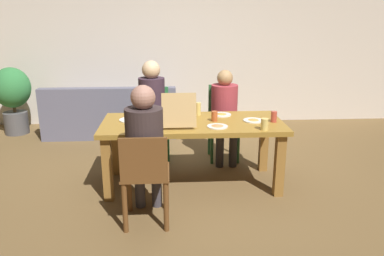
# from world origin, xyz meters

# --- Properties ---
(ground_plane) EXTENTS (20.00, 20.00, 0.00)m
(ground_plane) POSITION_xyz_m (0.00, 0.00, 0.00)
(ground_plane) COLOR brown
(back_wall) EXTENTS (7.70, 0.12, 2.99)m
(back_wall) POSITION_xyz_m (0.00, 2.67, 1.50)
(back_wall) COLOR beige
(back_wall) RESTS_ON ground
(dining_table) EXTENTS (1.95, 0.87, 0.73)m
(dining_table) POSITION_xyz_m (0.00, 0.00, 0.62)
(dining_table) COLOR olive
(dining_table) RESTS_ON ground
(chair_0) EXTENTS (0.42, 0.45, 0.87)m
(chair_0) POSITION_xyz_m (-0.47, -0.85, 0.47)
(chair_0) COLOR brown
(chair_0) RESTS_ON ground
(person_0) EXTENTS (0.33, 0.49, 1.27)m
(person_0) POSITION_xyz_m (-0.47, -0.73, 0.75)
(person_0) COLOR #3E3A41
(person_0) RESTS_ON ground
(chair_1) EXTENTS (0.44, 0.38, 0.93)m
(chair_1) POSITION_xyz_m (-0.47, 0.91, 0.52)
(chair_1) COLOR #2A713D
(chair_1) RESTS_ON ground
(person_1) EXTENTS (0.33, 0.49, 1.29)m
(person_1) POSITION_xyz_m (-0.47, 0.79, 0.77)
(person_1) COLOR #393C3A
(person_1) RESTS_ON ground
(chair_2) EXTENTS (0.39, 0.39, 0.96)m
(chair_2) POSITION_xyz_m (0.45, 0.84, 0.54)
(chair_2) COLOR #2E6235
(chair_2) RESTS_ON ground
(person_2) EXTENTS (0.34, 0.49, 1.18)m
(person_2) POSITION_xyz_m (0.45, 0.70, 0.70)
(person_2) COLOR #323036
(person_2) RESTS_ON ground
(pizza_box_0) EXTENTS (0.35, 0.43, 0.36)m
(pizza_box_0) POSITION_xyz_m (-0.15, -0.09, 0.78)
(pizza_box_0) COLOR tan
(pizza_box_0) RESTS_ON dining_table
(plate_0) EXTENTS (0.22, 0.22, 0.03)m
(plate_0) POSITION_xyz_m (0.66, -0.01, 0.74)
(plate_0) COLOR white
(plate_0) RESTS_ON dining_table
(plate_1) EXTENTS (0.25, 0.25, 0.03)m
(plate_1) POSITION_xyz_m (-0.67, 0.10, 0.74)
(plate_1) COLOR white
(plate_1) RESTS_ON dining_table
(plate_2) EXTENTS (0.21, 0.21, 0.03)m
(plate_2) POSITION_xyz_m (0.24, -0.22, 0.74)
(plate_2) COLOR white
(plate_2) RESTS_ON dining_table
(plate_3) EXTENTS (0.22, 0.22, 0.03)m
(plate_3) POSITION_xyz_m (0.35, 0.26, 0.74)
(plate_3) COLOR white
(plate_3) RESTS_ON dining_table
(drinking_glass_0) EXTENTS (0.07, 0.07, 0.12)m
(drinking_glass_0) POSITION_xyz_m (0.70, -0.35, 0.79)
(drinking_glass_0) COLOR #E4C466
(drinking_glass_0) RESTS_ON dining_table
(drinking_glass_1) EXTENTS (0.06, 0.06, 0.15)m
(drinking_glass_1) POSITION_xyz_m (0.08, 0.28, 0.80)
(drinking_glass_1) COLOR #DEC065
(drinking_glass_1) RESTS_ON dining_table
(drinking_glass_2) EXTENTS (0.07, 0.07, 0.11)m
(drinking_glass_2) POSITION_xyz_m (0.24, 0.01, 0.78)
(drinking_glass_2) COLOR #B55227
(drinking_glass_2) RESTS_ON dining_table
(drinking_glass_3) EXTENTS (0.06, 0.06, 0.12)m
(drinking_glass_3) POSITION_xyz_m (0.87, -0.06, 0.79)
(drinking_glass_3) COLOR #B94534
(drinking_glass_3) RESTS_ON dining_table
(couch) EXTENTS (2.03, 0.88, 0.80)m
(couch) POSITION_xyz_m (-1.17, 1.99, 0.27)
(couch) COLOR slate
(couch) RESTS_ON ground
(potted_plant) EXTENTS (0.57, 0.57, 1.06)m
(potted_plant) POSITION_xyz_m (-2.71, 2.08, 0.64)
(potted_plant) COLOR #525052
(potted_plant) RESTS_ON ground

